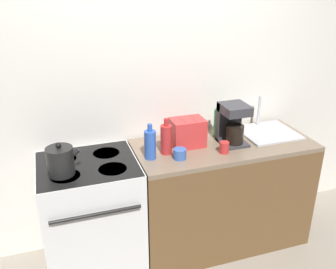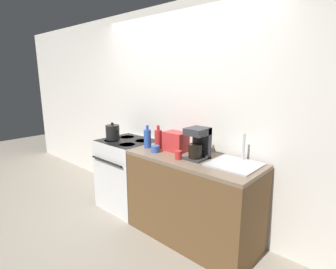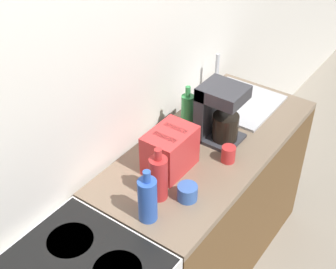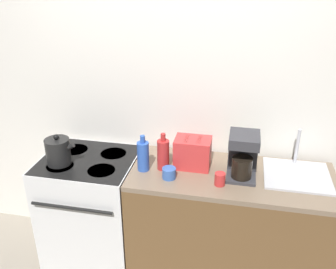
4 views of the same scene
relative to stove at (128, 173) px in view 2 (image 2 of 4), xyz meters
name	(u,v)px [view 2 (image 2 of 4)]	position (x,y,z in m)	size (l,w,h in m)	color
ground_plane	(140,231)	(0.57, -0.31, -0.48)	(12.00, 12.00, 0.00)	gray
wall_back	(179,114)	(0.57, 0.37, 0.82)	(8.00, 0.05, 2.60)	silver
stove	(128,173)	(0.00, 0.00, 0.00)	(0.71, 0.66, 0.93)	silver
counter_block	(192,198)	(1.08, 0.00, -0.01)	(1.43, 0.63, 0.93)	brown
kettle	(113,132)	(-0.18, -0.09, 0.55)	(0.23, 0.18, 0.23)	black
toaster	(176,141)	(0.79, 0.06, 0.57)	(0.26, 0.18, 0.22)	red
coffee_maker	(198,143)	(1.14, 0.00, 0.62)	(0.20, 0.23, 0.32)	#333338
sink_tray	(235,164)	(1.52, 0.08, 0.47)	(0.45, 0.42, 0.28)	#B7B7BC
bottle_blue	(147,138)	(0.45, -0.06, 0.57)	(0.08, 0.08, 0.27)	#2D56B7
bottle_red	(158,139)	(0.59, -0.02, 0.57)	(0.09, 0.09, 0.28)	#B72828
bottle_green	(204,144)	(1.10, 0.17, 0.58)	(0.07, 0.07, 0.29)	#338C47
cup_red	(178,155)	(1.00, -0.15, 0.50)	(0.07, 0.07, 0.09)	red
cup_blue	(155,149)	(0.65, -0.13, 0.49)	(0.09, 0.09, 0.08)	#3860B2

